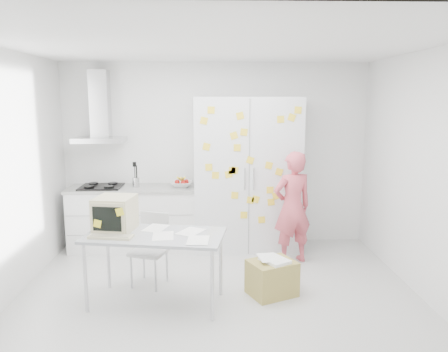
{
  "coord_description": "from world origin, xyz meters",
  "views": [
    {
      "loc": [
        -0.07,
        -4.49,
        2.17
      ],
      "look_at": [
        0.09,
        0.73,
        1.25
      ],
      "focal_mm": 35.0,
      "sensor_mm": 36.0,
      "label": 1
    }
  ],
  "objects_px": {
    "person": "(292,208)",
    "desk": "(129,223)",
    "cardboard_box": "(272,277)",
    "chair": "(151,244)"
  },
  "relations": [
    {
      "from": "person",
      "to": "desk",
      "type": "xyz_separation_m",
      "value": [
        -1.95,
        -1.08,
        0.11
      ]
    },
    {
      "from": "desk",
      "to": "cardboard_box",
      "type": "bearing_deg",
      "value": 12.4
    },
    {
      "from": "cardboard_box",
      "to": "chair",
      "type": "bearing_deg",
      "value": 165.06
    },
    {
      "from": "desk",
      "to": "cardboard_box",
      "type": "height_order",
      "value": "desk"
    },
    {
      "from": "person",
      "to": "desk",
      "type": "relative_size",
      "value": 0.98
    },
    {
      "from": "person",
      "to": "desk",
      "type": "distance_m",
      "value": 2.23
    },
    {
      "from": "cardboard_box",
      "to": "person",
      "type": "bearing_deg",
      "value": 68.2
    },
    {
      "from": "person",
      "to": "chair",
      "type": "xyz_separation_m",
      "value": [
        -1.79,
        -0.63,
        -0.27
      ]
    },
    {
      "from": "person",
      "to": "cardboard_box",
      "type": "distance_m",
      "value": 1.21
    },
    {
      "from": "desk",
      "to": "chair",
      "type": "relative_size",
      "value": 1.82
    }
  ]
}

